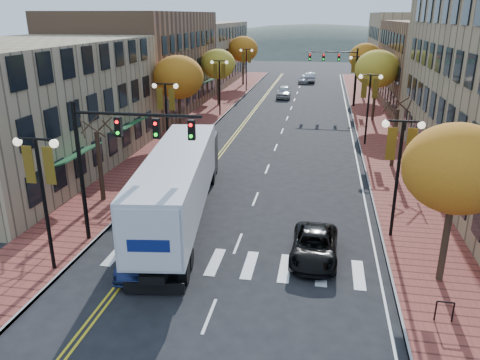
% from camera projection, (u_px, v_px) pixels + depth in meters
% --- Properties ---
extents(ground, '(200.00, 200.00, 0.00)m').
position_uv_depth(ground, '(221.00, 287.00, 19.41)').
color(ground, black).
rests_on(ground, ground).
extents(sidewalk_left, '(4.00, 85.00, 0.15)m').
position_uv_depth(sidewalk_left, '(204.00, 118.00, 51.02)').
color(sidewalk_left, brown).
rests_on(sidewalk_left, ground).
extents(sidewalk_right, '(4.00, 85.00, 0.15)m').
position_uv_depth(sidewalk_right, '(374.00, 124.00, 48.05)').
color(sidewalk_right, brown).
rests_on(sidewalk_right, ground).
extents(building_left_near, '(12.00, 22.00, 9.00)m').
position_uv_depth(building_left_near, '(23.00, 108.00, 32.77)').
color(building_left_near, '#9E8966').
rests_on(building_left_near, ground).
extents(building_left_mid, '(12.00, 24.00, 11.00)m').
position_uv_depth(building_left_mid, '(142.00, 62.00, 53.78)').
color(building_left_mid, brown).
rests_on(building_left_mid, ground).
extents(building_left_far, '(12.00, 26.00, 9.50)m').
position_uv_depth(building_left_far, '(199.00, 53.00, 77.23)').
color(building_left_far, '#9E8966').
rests_on(building_left_far, ground).
extents(building_right_mid, '(15.00, 24.00, 10.00)m').
position_uv_depth(building_right_mid, '(455.00, 67.00, 53.66)').
color(building_right_mid, brown).
rests_on(building_right_mid, ground).
extents(building_right_far, '(15.00, 20.00, 11.00)m').
position_uv_depth(building_right_far, '(421.00, 49.00, 73.91)').
color(building_right_far, '#9E8966').
rests_on(building_right_far, ground).
extents(tree_left_a, '(0.28, 0.28, 4.20)m').
position_uv_depth(tree_left_a, '(100.00, 166.00, 27.56)').
color(tree_left_a, '#382619').
rests_on(tree_left_a, sidewalk_left).
extents(tree_left_b, '(4.48, 4.48, 7.21)m').
position_uv_depth(tree_left_b, '(178.00, 77.00, 41.34)').
color(tree_left_b, '#382619').
rests_on(tree_left_b, sidewalk_left).
extents(tree_left_c, '(4.16, 4.16, 6.69)m').
position_uv_depth(tree_left_c, '(218.00, 64.00, 56.32)').
color(tree_left_c, '#382619').
rests_on(tree_left_c, sidewalk_left).
extents(tree_left_d, '(4.61, 4.61, 7.42)m').
position_uv_depth(tree_left_d, '(243.00, 49.00, 72.84)').
color(tree_left_d, '#382619').
rests_on(tree_left_d, sidewalk_left).
extents(tree_right_a, '(4.16, 4.16, 6.69)m').
position_uv_depth(tree_right_a, '(457.00, 169.00, 18.09)').
color(tree_right_a, '#382619').
rests_on(tree_right_a, sidewalk_right).
extents(tree_right_b, '(0.28, 0.28, 4.20)m').
position_uv_depth(tree_right_b, '(394.00, 138.00, 33.87)').
color(tree_right_b, '#382619').
rests_on(tree_right_b, sidewalk_right).
extents(tree_right_c, '(4.48, 4.48, 7.21)m').
position_uv_depth(tree_right_c, '(377.00, 69.00, 47.65)').
color(tree_right_c, '#382619').
rests_on(tree_right_c, sidewalk_right).
extents(tree_right_d, '(4.35, 4.35, 7.00)m').
position_uv_depth(tree_right_d, '(365.00, 57.00, 62.55)').
color(tree_right_d, '#382619').
rests_on(tree_right_d, sidewalk_right).
extents(lamp_left_a, '(1.96, 0.36, 6.05)m').
position_uv_depth(lamp_left_a, '(41.00, 179.00, 19.21)').
color(lamp_left_a, black).
rests_on(lamp_left_a, ground).
extents(lamp_left_b, '(1.96, 0.36, 6.05)m').
position_uv_depth(lamp_left_b, '(166.00, 107.00, 34.06)').
color(lamp_left_b, black).
rests_on(lamp_left_b, ground).
extents(lamp_left_c, '(1.96, 0.36, 6.05)m').
position_uv_depth(lamp_left_c, '(219.00, 77.00, 50.76)').
color(lamp_left_c, black).
rests_on(lamp_left_c, ground).
extents(lamp_left_d, '(1.96, 0.36, 6.05)m').
position_uv_depth(lamp_left_d, '(246.00, 61.00, 67.46)').
color(lamp_left_d, black).
rests_on(lamp_left_d, ground).
extents(lamp_right_a, '(1.96, 0.36, 6.05)m').
position_uv_depth(lamp_right_a, '(400.00, 156.00, 22.30)').
color(lamp_right_a, black).
rests_on(lamp_right_a, ground).
extents(lamp_right_b, '(1.96, 0.36, 6.05)m').
position_uv_depth(lamp_right_b, '(369.00, 96.00, 39.00)').
color(lamp_right_b, black).
rests_on(lamp_right_b, ground).
extents(lamp_right_c, '(1.96, 0.36, 6.05)m').
position_uv_depth(lamp_right_c, '(357.00, 71.00, 55.71)').
color(lamp_right_c, black).
rests_on(lamp_right_c, ground).
extents(traffic_mast_near, '(6.10, 0.35, 7.00)m').
position_uv_depth(traffic_mast_near, '(117.00, 148.00, 21.45)').
color(traffic_mast_near, black).
rests_on(traffic_mast_near, ground).
extents(traffic_mast_far, '(6.10, 0.34, 7.00)m').
position_uv_depth(traffic_mast_far, '(340.00, 66.00, 55.83)').
color(traffic_mast_far, black).
rests_on(traffic_mast_far, ground).
extents(semi_truck, '(4.87, 16.59, 4.10)m').
position_uv_depth(semi_truck, '(181.00, 177.00, 25.20)').
color(semi_truck, black).
rests_on(semi_truck, ground).
extents(navy_sedan, '(1.81, 4.57, 1.48)m').
position_uv_depth(navy_sedan, '(148.00, 251.00, 20.79)').
color(navy_sedan, black).
rests_on(navy_sedan, ground).
extents(black_suv, '(2.18, 4.58, 1.26)m').
position_uv_depth(black_suv, '(314.00, 246.00, 21.49)').
color(black_suv, black).
rests_on(black_suv, ground).
extents(car_far_white, '(2.16, 4.84, 1.62)m').
position_uv_depth(car_far_white, '(284.00, 92.00, 63.28)').
color(car_far_white, beige).
rests_on(car_far_white, ground).
extents(car_far_silver, '(1.93, 4.17, 1.18)m').
position_uv_depth(car_far_silver, '(304.00, 79.00, 77.02)').
color(car_far_silver, '#9D9CA3').
rests_on(car_far_silver, ground).
extents(car_far_oncoming, '(1.72, 4.86, 1.60)m').
position_uv_depth(car_far_oncoming, '(310.00, 77.00, 78.16)').
color(car_far_oncoming, '#A7A6AD').
rests_on(car_far_oncoming, ground).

